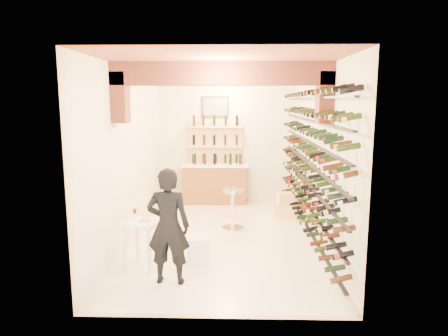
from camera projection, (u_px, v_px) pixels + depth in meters
The scene contains 11 objects.
ground at pixel (224, 237), 7.85m from camera, with size 6.00×6.00×0.00m, color white.
room_shell at pixel (223, 121), 7.22m from camera, with size 3.52×6.02×3.21m.
wine_rack at pixel (305, 158), 7.55m from camera, with size 0.32×5.70×2.56m.
back_counter at pixel (215, 182), 10.38m from camera, with size 1.70×0.62×1.29m.
back_shelving at pixel (215, 157), 10.51m from camera, with size 1.40×0.31×2.73m.
tasting_table at pixel (142, 230), 6.31m from camera, with size 0.63×0.63×0.91m.
white_stool at pixel (199, 250), 6.54m from camera, with size 0.35×0.35×0.44m, color white.
person at pixel (168, 226), 5.74m from camera, with size 0.62×0.40×1.68m, color black.
chrome_barstool at pixel (233, 206), 8.25m from camera, with size 0.44×0.44×0.85m.
crate_lower at pixel (287, 211), 9.13m from camera, with size 0.51×0.36×0.31m, color #E9BD7F.
crate_upper at pixel (287, 199), 9.08m from camera, with size 0.44×0.30×0.25m, color #E9BD7F.
Camera 1 is at (0.21, -7.52, 2.60)m, focal length 32.45 mm.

